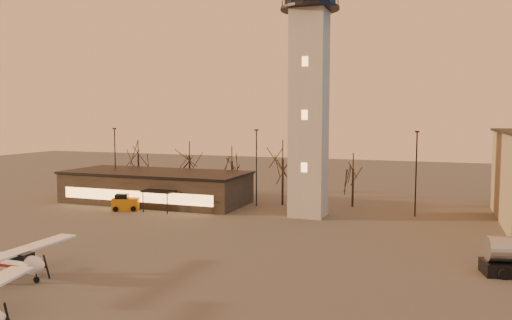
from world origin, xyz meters
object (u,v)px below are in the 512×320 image
at_px(cessna_rear, 12,265).
at_px(service_cart, 125,204).
at_px(control_tower, 309,78).
at_px(terminal, 156,187).

xyz_separation_m(cessna_rear, service_cart, (-8.05, 25.62, -0.27)).
distance_m(control_tower, cessna_rear, 36.68).
relative_size(terminal, service_cart, 6.90).
bearing_deg(service_cart, control_tower, -13.28).
bearing_deg(cessna_rear, terminal, 103.27).
bearing_deg(service_cart, terminal, 60.37).
bearing_deg(control_tower, service_cart, -169.02).
height_order(control_tower, service_cart, control_tower).
relative_size(control_tower, cessna_rear, 2.92).
height_order(terminal, service_cart, terminal).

